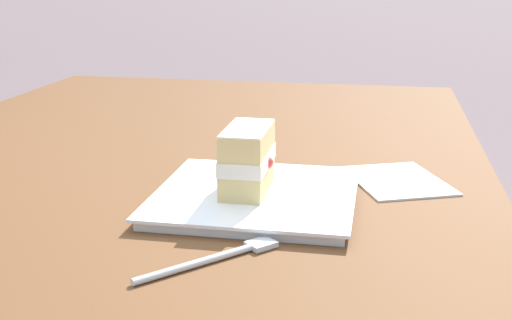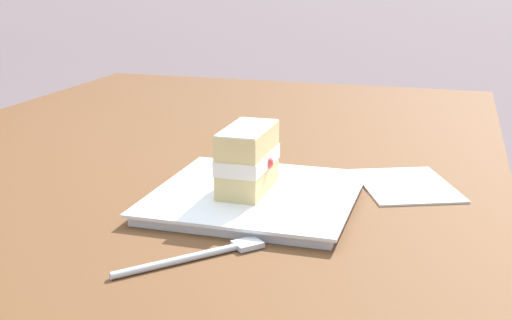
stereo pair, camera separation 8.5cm
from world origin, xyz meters
name	(u,v)px [view 1 (the left image)]	position (x,y,z in m)	size (l,w,h in m)	color
patio_table	(162,212)	(0.00, 0.00, 0.64)	(1.53, 1.02, 0.72)	brown
dessert_plate	(256,197)	(-0.16, -0.18, 0.73)	(0.26, 0.26, 0.02)	white
cake_slice	(247,159)	(-0.15, -0.17, 0.78)	(0.11, 0.06, 0.08)	#E0C17A
dessert_fork	(217,257)	(-0.34, -0.18, 0.73)	(0.14, 0.13, 0.01)	silver
paper_napkin	(397,180)	(-0.03, -0.37, 0.73)	(0.19, 0.17, 0.00)	silver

